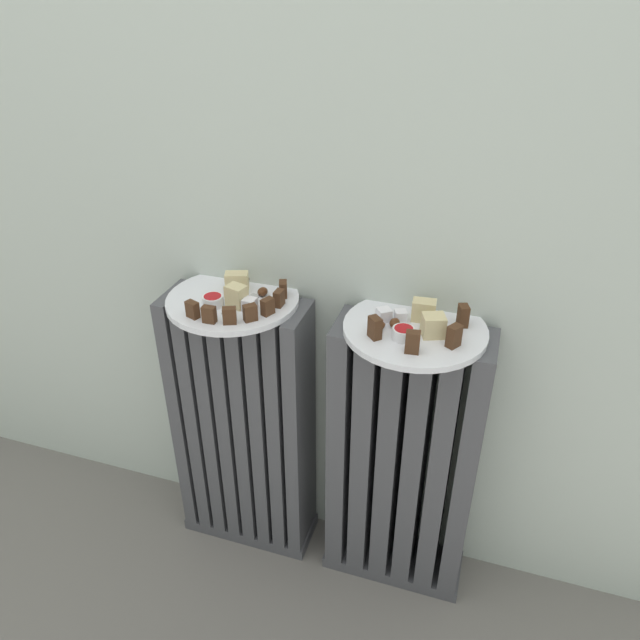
# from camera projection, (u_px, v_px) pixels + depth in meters

# --- Properties ---
(radiator_left) EXTENTS (0.32, 0.13, 0.67)m
(radiator_left) POSITION_uv_depth(u_px,v_px,m) (244.00, 429.00, 1.38)
(radiator_left) COLOR #47474C
(radiator_left) RESTS_ON ground_plane
(radiator_right) EXTENTS (0.32, 0.13, 0.67)m
(radiator_right) POSITION_uv_depth(u_px,v_px,m) (402.00, 464.00, 1.29)
(radiator_right) COLOR #47474C
(radiator_right) RESTS_ON ground_plane
(plate_left) EXTENTS (0.27, 0.27, 0.01)m
(plate_left) POSITION_uv_depth(u_px,v_px,m) (233.00, 300.00, 1.21)
(plate_left) COLOR white
(plate_left) RESTS_ON radiator_left
(plate_right) EXTENTS (0.27, 0.27, 0.01)m
(plate_right) POSITION_uv_depth(u_px,v_px,m) (415.00, 329.00, 1.11)
(plate_right) COLOR white
(plate_right) RESTS_ON radiator_right
(dark_cake_slice_left_0) EXTENTS (0.03, 0.02, 0.03)m
(dark_cake_slice_left_0) POSITION_uv_depth(u_px,v_px,m) (193.00, 310.00, 1.13)
(dark_cake_slice_left_0) COLOR #472B19
(dark_cake_slice_left_0) RESTS_ON plate_left
(dark_cake_slice_left_1) EXTENTS (0.03, 0.02, 0.03)m
(dark_cake_slice_left_1) POSITION_uv_depth(u_px,v_px,m) (209.00, 314.00, 1.11)
(dark_cake_slice_left_1) COLOR #472B19
(dark_cake_slice_left_1) RESTS_ON plate_left
(dark_cake_slice_left_2) EXTENTS (0.03, 0.02, 0.03)m
(dark_cake_slice_left_2) POSITION_uv_depth(u_px,v_px,m) (229.00, 316.00, 1.11)
(dark_cake_slice_left_2) COLOR #472B19
(dark_cake_slice_left_2) RESTS_ON plate_left
(dark_cake_slice_left_3) EXTENTS (0.03, 0.03, 0.03)m
(dark_cake_slice_left_3) POSITION_uv_depth(u_px,v_px,m) (250.00, 313.00, 1.12)
(dark_cake_slice_left_3) COLOR #472B19
(dark_cake_slice_left_3) RESTS_ON plate_left
(dark_cake_slice_left_4) EXTENTS (0.02, 0.03, 0.03)m
(dark_cake_slice_left_4) POSITION_uv_depth(u_px,v_px,m) (268.00, 307.00, 1.14)
(dark_cake_slice_left_4) COLOR #472B19
(dark_cake_slice_left_4) RESTS_ON plate_left
(dark_cake_slice_left_5) EXTENTS (0.02, 0.03, 0.03)m
(dark_cake_slice_left_5) POSITION_uv_depth(u_px,v_px,m) (279.00, 298.00, 1.17)
(dark_cake_slice_left_5) COLOR #472B19
(dark_cake_slice_left_5) RESTS_ON plate_left
(dark_cake_slice_left_6) EXTENTS (0.02, 0.03, 0.03)m
(dark_cake_slice_left_6) POSITION_uv_depth(u_px,v_px,m) (283.00, 289.00, 1.20)
(dark_cake_slice_left_6) COLOR #472B19
(dark_cake_slice_left_6) RESTS_ON plate_left
(marble_cake_slice_left_0) EXTENTS (0.04, 0.04, 0.04)m
(marble_cake_slice_left_0) POSITION_uv_depth(u_px,v_px,m) (237.00, 296.00, 1.16)
(marble_cake_slice_left_0) COLOR beige
(marble_cake_slice_left_0) RESTS_ON plate_left
(marble_cake_slice_left_1) EXTENTS (0.05, 0.04, 0.04)m
(marble_cake_slice_left_1) POSITION_uv_depth(u_px,v_px,m) (237.00, 282.00, 1.22)
(marble_cake_slice_left_1) COLOR beige
(marble_cake_slice_left_1) RESTS_ON plate_left
(turkish_delight_left_0) EXTENTS (0.03, 0.03, 0.02)m
(turkish_delight_left_0) POSITION_uv_depth(u_px,v_px,m) (250.00, 305.00, 1.15)
(turkish_delight_left_0) COLOR white
(turkish_delight_left_0) RESTS_ON plate_left
(turkish_delight_left_1) EXTENTS (0.03, 0.03, 0.02)m
(turkish_delight_left_1) POSITION_uv_depth(u_px,v_px,m) (232.00, 294.00, 1.19)
(turkish_delight_left_1) COLOR white
(turkish_delight_left_1) RESTS_ON plate_left
(medjool_date_left_0) EXTENTS (0.03, 0.03, 0.01)m
(medjool_date_left_0) POSITION_uv_depth(u_px,v_px,m) (247.00, 278.00, 1.27)
(medjool_date_left_0) COLOR #4C2814
(medjool_date_left_0) RESTS_ON plate_left
(medjool_date_left_1) EXTENTS (0.02, 0.03, 0.02)m
(medjool_date_left_1) POSITION_uv_depth(u_px,v_px,m) (263.00, 292.00, 1.21)
(medjool_date_left_1) COLOR #4C2814
(medjool_date_left_1) RESTS_ON plate_left
(jam_bowl_left) EXTENTS (0.04, 0.04, 0.02)m
(jam_bowl_left) POSITION_uv_depth(u_px,v_px,m) (213.00, 300.00, 1.17)
(jam_bowl_left) COLOR white
(jam_bowl_left) RESTS_ON plate_left
(dark_cake_slice_right_0) EXTENTS (0.03, 0.03, 0.04)m
(dark_cake_slice_right_0) POSITION_uv_depth(u_px,v_px,m) (375.00, 328.00, 1.06)
(dark_cake_slice_right_0) COLOR #472B19
(dark_cake_slice_right_0) RESTS_ON plate_right
(dark_cake_slice_right_1) EXTENTS (0.03, 0.02, 0.04)m
(dark_cake_slice_right_1) POSITION_uv_depth(u_px,v_px,m) (413.00, 342.00, 1.02)
(dark_cake_slice_right_1) COLOR #472B19
(dark_cake_slice_right_1) RESTS_ON plate_right
(dark_cake_slice_right_2) EXTENTS (0.03, 0.03, 0.04)m
(dark_cake_slice_right_2) POSITION_uv_depth(u_px,v_px,m) (454.00, 336.00, 1.04)
(dark_cake_slice_right_2) COLOR #472B19
(dark_cake_slice_right_2) RESTS_ON plate_right
(dark_cake_slice_right_3) EXTENTS (0.02, 0.03, 0.04)m
(dark_cake_slice_right_3) POSITION_uv_depth(u_px,v_px,m) (463.00, 316.00, 1.10)
(dark_cake_slice_right_3) COLOR #472B19
(dark_cake_slice_right_3) RESTS_ON plate_right
(marble_cake_slice_right_0) EXTENTS (0.05, 0.03, 0.04)m
(marble_cake_slice_right_0) POSITION_uv_depth(u_px,v_px,m) (424.00, 310.00, 1.12)
(marble_cake_slice_right_0) COLOR beige
(marble_cake_slice_right_0) RESTS_ON plate_right
(marble_cake_slice_right_1) EXTENTS (0.05, 0.05, 0.04)m
(marble_cake_slice_right_1) POSITION_uv_depth(u_px,v_px,m) (433.00, 325.00, 1.07)
(marble_cake_slice_right_1) COLOR beige
(marble_cake_slice_right_1) RESTS_ON plate_right
(turkish_delight_right_0) EXTENTS (0.03, 0.03, 0.02)m
(turkish_delight_right_0) POSITION_uv_depth(u_px,v_px,m) (401.00, 316.00, 1.12)
(turkish_delight_right_0) COLOR white
(turkish_delight_right_0) RESTS_ON plate_right
(turkish_delight_right_1) EXTENTS (0.03, 0.03, 0.02)m
(turkish_delight_right_1) POSITION_uv_depth(u_px,v_px,m) (384.00, 315.00, 1.12)
(turkish_delight_right_1) COLOR white
(turkish_delight_right_1) RESTS_ON plate_right
(medjool_date_right_0) EXTENTS (0.03, 0.03, 0.02)m
(medjool_date_right_0) POSITION_uv_depth(u_px,v_px,m) (457.00, 329.00, 1.08)
(medjool_date_right_0) COLOR #4C2814
(medjool_date_right_0) RESTS_ON plate_right
(medjool_date_right_1) EXTENTS (0.02, 0.03, 0.02)m
(medjool_date_right_1) POSITION_uv_depth(u_px,v_px,m) (395.00, 323.00, 1.10)
(medjool_date_right_1) COLOR #4C2814
(medjool_date_right_1) RESTS_ON plate_right
(medjool_date_right_2) EXTENTS (0.03, 0.03, 0.02)m
(medjool_date_right_2) POSITION_uv_depth(u_px,v_px,m) (379.00, 326.00, 1.09)
(medjool_date_right_2) COLOR #4C2814
(medjool_date_right_2) RESTS_ON plate_right
(medjool_date_right_3) EXTENTS (0.03, 0.03, 0.02)m
(medjool_date_right_3) POSITION_uv_depth(u_px,v_px,m) (422.00, 304.00, 1.16)
(medjool_date_right_3) COLOR #4C2814
(medjool_date_right_3) RESTS_ON plate_right
(jam_bowl_right) EXTENTS (0.04, 0.04, 0.02)m
(jam_bowl_right) POSITION_uv_depth(u_px,v_px,m) (403.00, 333.00, 1.07)
(jam_bowl_right) COLOR white
(jam_bowl_right) RESTS_ON plate_right
(fork) EXTENTS (0.05, 0.10, 0.00)m
(fork) POSITION_uv_depth(u_px,v_px,m) (243.00, 303.00, 1.18)
(fork) COLOR #B7B7BC
(fork) RESTS_ON plate_left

